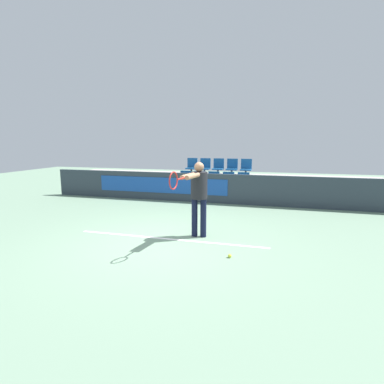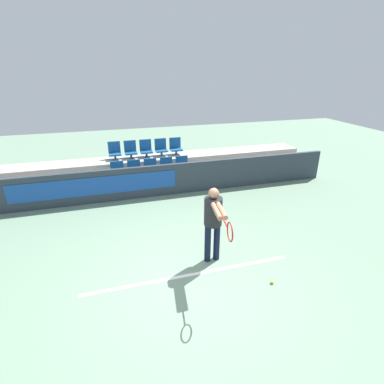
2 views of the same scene
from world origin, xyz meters
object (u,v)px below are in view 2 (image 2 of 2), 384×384
(stadium_chair_1, at_px, (134,170))
(stadium_chair_9, at_px, (176,147))
(tennis_ball, at_px, (272,282))
(stadium_chair_7, at_px, (146,149))
(stadium_chair_0, at_px, (118,172))
(stadium_chair_8, at_px, (161,148))
(tennis_player, at_px, (214,218))
(stadium_chair_5, at_px, (115,151))
(stadium_chair_6, at_px, (131,150))
(stadium_chair_3, at_px, (167,167))
(stadium_chair_4, at_px, (182,166))
(stadium_chair_2, at_px, (151,169))

(stadium_chair_1, xyz_separation_m, stadium_chair_9, (1.58, 0.92, 0.41))
(tennis_ball, bearing_deg, stadium_chair_7, 102.59)
(stadium_chair_0, xyz_separation_m, stadium_chair_1, (0.53, 0.00, 0.00))
(stadium_chair_0, relative_size, tennis_ball, 8.71)
(stadium_chair_8, distance_m, tennis_player, 5.26)
(stadium_chair_5, relative_size, stadium_chair_6, 1.00)
(stadium_chair_3, height_order, stadium_chair_5, stadium_chair_5)
(stadium_chair_6, xyz_separation_m, stadium_chair_9, (1.58, 0.00, 0.00))
(stadium_chair_6, height_order, stadium_chair_7, same)
(tennis_player, bearing_deg, stadium_chair_4, 91.21)
(stadium_chair_2, bearing_deg, stadium_chair_9, 41.28)
(stadium_chair_4, bearing_deg, stadium_chair_5, 156.30)
(stadium_chair_8, bearing_deg, stadium_chair_9, 0.00)
(stadium_chair_5, relative_size, tennis_ball, 8.71)
(stadium_chair_3, relative_size, stadium_chair_4, 1.00)
(stadium_chair_1, relative_size, stadium_chair_2, 1.00)
(stadium_chair_5, bearing_deg, tennis_player, -73.04)
(stadium_chair_2, bearing_deg, stadium_chair_6, 119.66)
(stadium_chair_0, bearing_deg, stadium_chair_6, 60.34)
(tennis_player, bearing_deg, stadium_chair_1, 111.74)
(stadium_chair_2, distance_m, tennis_player, 4.39)
(stadium_chair_8, height_order, tennis_ball, stadium_chair_8)
(stadium_chair_2, bearing_deg, stadium_chair_5, 138.72)
(stadium_chair_0, distance_m, stadium_chair_6, 1.14)
(stadium_chair_0, xyz_separation_m, stadium_chair_4, (2.10, 0.00, 0.00))
(stadium_chair_2, height_order, stadium_chair_3, same)
(stadium_chair_8, bearing_deg, stadium_chair_4, -60.34)
(stadium_chair_4, relative_size, stadium_chair_9, 1.00)
(stadium_chair_6, bearing_deg, stadium_chair_5, 180.00)
(stadium_chair_4, bearing_deg, stadium_chair_1, 180.00)
(stadium_chair_4, distance_m, tennis_player, 4.38)
(stadium_chair_0, relative_size, stadium_chair_6, 1.00)
(stadium_chair_8, relative_size, tennis_ball, 8.71)
(tennis_player, bearing_deg, stadium_chair_9, 92.36)
(stadium_chair_3, distance_m, stadium_chair_6, 1.46)
(stadium_chair_6, bearing_deg, stadium_chair_3, -41.28)
(stadium_chair_4, bearing_deg, stadium_chair_6, 149.66)
(stadium_chair_2, distance_m, stadium_chair_3, 0.53)
(stadium_chair_0, bearing_deg, stadium_chair_1, 0.00)
(tennis_player, distance_m, tennis_ball, 1.61)
(stadium_chair_0, xyz_separation_m, stadium_chair_9, (2.10, 0.92, 0.41))
(stadium_chair_5, relative_size, stadium_chair_7, 1.00)
(stadium_chair_9, bearing_deg, stadium_chair_2, -138.72)
(stadium_chair_5, bearing_deg, stadium_chair_7, 0.00)
(stadium_chair_2, xyz_separation_m, tennis_ball, (1.39, -5.31, -0.64))
(stadium_chair_2, bearing_deg, stadium_chair_1, 180.00)
(stadium_chair_1, relative_size, stadium_chair_7, 1.00)
(stadium_chair_5, height_order, tennis_player, tennis_player)
(stadium_chair_8, relative_size, stadium_chair_9, 1.00)
(stadium_chair_5, xyz_separation_m, stadium_chair_7, (1.05, 0.00, 0.00))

